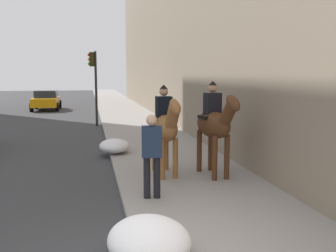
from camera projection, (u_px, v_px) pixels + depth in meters
mounted_horse_near at (165, 126)px, 9.44m from camera, size 2.15×0.64×2.24m
mounted_horse_far at (214, 123)px, 9.35m from camera, size 2.15×0.75×2.33m
pedestrian_greeting at (152, 151)px, 7.68m from camera, size 0.31×0.43×1.70m
car_mid_lane at (46, 100)px, 28.26m from camera, size 3.88×1.97×1.44m
traffic_light_near_curb at (94, 76)px, 19.25m from camera, size 0.20×0.44×3.75m
snow_pile_near at (149, 240)px, 5.23m from camera, size 1.47×1.13×0.51m
snow_pile_far at (114, 146)px, 12.31m from camera, size 1.25×0.96×0.43m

